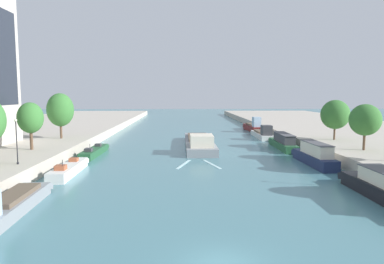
% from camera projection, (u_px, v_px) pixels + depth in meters
% --- Properties ---
extents(quay_left, '(36.00, 170.00, 1.65)m').
position_uv_depth(quay_left, '(19.00, 134.00, 72.05)').
color(quay_left, '#B7AD9E').
rests_on(quay_left, ground).
extents(quay_right, '(36.00, 170.00, 1.65)m').
position_uv_depth(quay_right, '(359.00, 133.00, 74.16)').
color(quay_right, '#B7AD9E').
rests_on(quay_right, ground).
extents(barge_midriver, '(4.62, 23.06, 2.90)m').
position_uv_depth(barge_midriver, '(199.00, 142.00, 59.77)').
color(barge_midriver, gray).
rests_on(barge_midriver, ground).
extents(wake_behind_barge, '(5.60, 5.87, 0.03)m').
position_uv_depth(wake_behind_barge, '(198.00, 164.00, 45.37)').
color(wake_behind_barge, silver).
rests_on(wake_behind_barge, ground).
extents(moored_boat_left_second, '(2.82, 12.72, 2.75)m').
position_uv_depth(moored_boat_left_second, '(6.00, 206.00, 25.81)').
color(moored_boat_left_second, gray).
rests_on(moored_boat_left_second, ground).
extents(moored_boat_left_near, '(2.09, 10.52, 2.16)m').
position_uv_depth(moored_boat_left_near, '(69.00, 169.00, 39.96)').
color(moored_boat_left_near, silver).
rests_on(moored_boat_left_near, ground).
extents(moored_boat_left_end, '(2.05, 11.16, 2.09)m').
position_uv_depth(moored_boat_left_end, '(95.00, 151.00, 52.41)').
color(moored_boat_left_end, '#235633').
rests_on(moored_boat_left_end, ground).
extents(moored_boat_right_midway, '(2.28, 11.30, 2.89)m').
position_uv_depth(moored_boat_right_midway, '(314.00, 155.00, 45.05)').
color(moored_boat_right_midway, '#1E284C').
rests_on(moored_boat_right_midway, ground).
extents(moored_boat_right_lone, '(2.46, 12.77, 2.57)m').
position_uv_depth(moored_boat_right_lone, '(283.00, 142.00, 58.38)').
color(moored_boat_right_lone, '#235633').
rests_on(moored_boat_right_lone, ground).
extents(moored_boat_right_far, '(2.78, 12.78, 2.92)m').
position_uv_depth(moored_boat_right_far, '(263.00, 134.00, 72.70)').
color(moored_boat_right_far, silver).
rests_on(moored_boat_right_far, ground).
extents(moored_boat_right_end, '(2.70, 12.29, 3.63)m').
position_uv_depth(moored_boat_right_end, '(253.00, 127.00, 86.66)').
color(moored_boat_right_end, maroon).
rests_on(moored_boat_right_end, ground).
extents(tree_left_past_mid, '(3.32, 3.32, 6.23)m').
position_uv_depth(tree_left_past_mid, '(30.00, 118.00, 46.40)').
color(tree_left_past_mid, brown).
rests_on(tree_left_past_mid, quay_left).
extents(tree_left_midway, '(4.32, 4.32, 7.45)m').
position_uv_depth(tree_left_midway, '(60.00, 110.00, 58.25)').
color(tree_left_midway, brown).
rests_on(tree_left_midway, quay_left).
extents(tree_right_past_mid, '(4.01, 4.01, 6.01)m').
position_uv_depth(tree_right_past_mid, '(365.00, 120.00, 46.02)').
color(tree_right_past_mid, brown).
rests_on(tree_right_past_mid, quay_right).
extents(tree_right_end_of_row, '(4.51, 4.51, 6.39)m').
position_uv_depth(tree_right_end_of_row, '(335.00, 115.00, 56.62)').
color(tree_right_end_of_row, brown).
rests_on(tree_right_end_of_row, quay_right).
extents(lamppost_left_bank, '(0.28, 0.28, 4.73)m').
position_uv_depth(lamppost_left_bank, '(17.00, 140.00, 36.74)').
color(lamppost_left_bank, black).
rests_on(lamppost_left_bank, quay_left).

